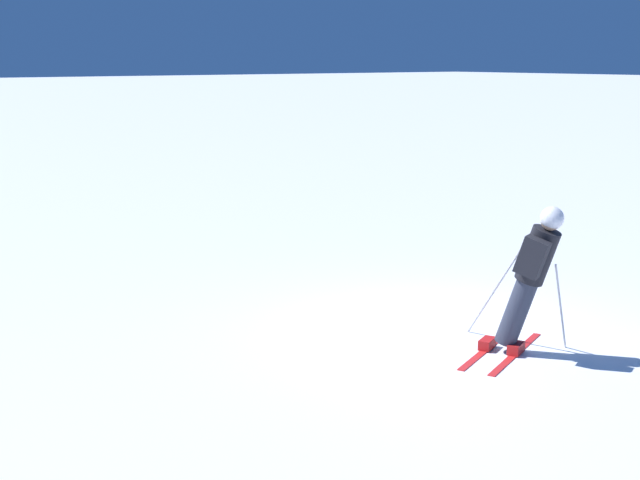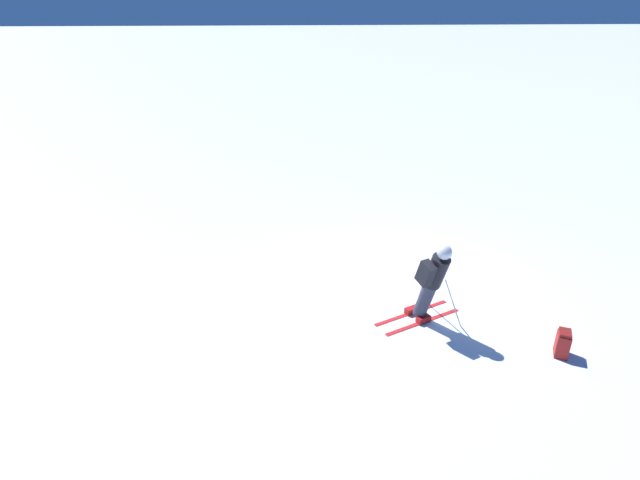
# 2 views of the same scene
# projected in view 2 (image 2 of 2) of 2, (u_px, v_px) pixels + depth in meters

# --- Properties ---
(ground_plane) EXTENTS (300.00, 300.00, 0.00)m
(ground_plane) POSITION_uv_depth(u_px,v_px,m) (404.00, 289.00, 10.85)
(ground_plane) COLOR white
(skier) EXTENTS (1.50, 1.81, 1.86)m
(skier) POSITION_uv_depth(u_px,v_px,m) (432.00, 280.00, 9.17)
(skier) COLOR red
(skier) RESTS_ON ground
(spare_backpack) EXTENTS (0.37, 0.33, 0.50)m
(spare_backpack) POSITION_uv_depth(u_px,v_px,m) (563.00, 343.00, 8.72)
(spare_backpack) COLOR #AD231E
(spare_backpack) RESTS_ON ground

